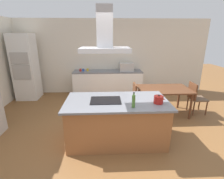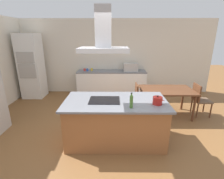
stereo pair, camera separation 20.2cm
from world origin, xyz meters
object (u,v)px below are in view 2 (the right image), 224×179
Objects in this scene: cooktop at (104,100)px; coffee_mug_yellow at (92,69)px; dining_table at (166,92)px; countertop_microwave at (131,67)px; range_hood at (103,38)px; wall_oven_stack at (31,66)px; tea_kettle at (158,101)px; coffee_mug_blue at (87,70)px; chair_at_right_end at (199,98)px; olive_oil_bottle at (131,101)px; chair_at_left_end at (132,98)px; coffee_mug_red at (85,70)px.

cooktop is 6.67× the size of coffee_mug_yellow.
cooktop is 0.43× the size of dining_table.
range_hood is (-0.79, -2.88, 1.06)m from countertop_microwave.
cooktop is at bearing -44.68° from wall_oven_stack.
wall_oven_stack is at bearing -176.14° from countertop_microwave.
range_hood is (-1.01, 0.18, 1.13)m from tea_kettle.
range_hood is (0.77, -2.86, 1.16)m from coffee_mug_blue.
countertop_microwave reaches higher than chair_at_right_end.
coffee_mug_blue is 3.72m from chair_at_right_end.
coffee_mug_yellow is at bearing 178.71° from countertop_microwave.
cooktop is 0.67× the size of range_hood.
olive_oil_bottle is at bearing -43.31° from wall_oven_stack.
countertop_microwave reaches higher than chair_at_left_end.
olive_oil_bottle is at bearing -34.80° from range_hood.
chair_at_left_end is (0.20, 1.55, -0.51)m from olive_oil_bottle.
cooktop is 2.03m from dining_table.
coffee_mug_yellow is at bearing 8.10° from coffee_mug_red.
wall_oven_stack is 3.89m from range_hood.
chair_at_right_end is (3.40, -1.68, -0.44)m from coffee_mug_red.
tea_kettle is 2.56× the size of coffee_mug_yellow.
coffee_mug_blue reaches higher than chair_at_left_end.
coffee_mug_blue is at bearing 105.03° from cooktop.
tea_kettle is at bearing -62.29° from coffee_mug_yellow.
coffee_mug_yellow is 0.04× the size of wall_oven_stack.
coffee_mug_red is 0.10× the size of chair_at_left_end.
coffee_mug_red is 1.00× the size of coffee_mug_blue.
coffee_mug_red reaches higher than cooktop.
tea_kettle is at bearing -58.44° from coffee_mug_red.
wall_oven_stack reaches higher than coffee_mug_yellow.
coffee_mug_blue reaches higher than chair_at_right_end.
range_hood is at bearing 169.70° from tea_kettle.
range_hood is (2.68, -2.65, 1.00)m from wall_oven_stack.
wall_oven_stack is (-1.81, -0.23, 0.16)m from coffee_mug_red.
dining_table is at bearing -37.49° from coffee_mug_yellow.
olive_oil_bottle is 1.94m from dining_table.
countertop_microwave is 1.41m from coffee_mug_yellow.
countertop_microwave is at bearing 0.78° from coffee_mug_blue.
countertop_microwave is 0.56× the size of range_hood.
cooktop is 2.83m from chair_at_right_end.
olive_oil_bottle is 4.36m from wall_oven_stack.
cooktop is 1.20m from range_hood.
countertop_microwave is 1.91m from dining_table.
olive_oil_bottle is at bearing -68.44° from coffee_mug_blue.
cooktop is 1.03m from tea_kettle.
dining_table is (2.23, -1.71, -0.28)m from coffee_mug_yellow.
coffee_mug_yellow is at bearing 101.96° from cooktop.
coffee_mug_red is 0.10m from coffee_mug_blue.
olive_oil_bottle is (-0.51, -0.16, 0.05)m from tea_kettle.
countertop_microwave is at bearing 0.15° from coffee_mug_red.
range_hood reaches higher than dining_table.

